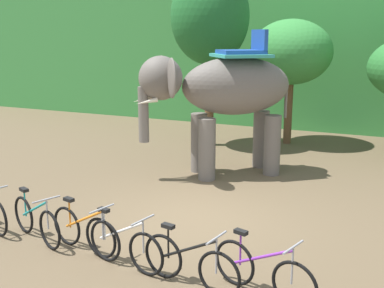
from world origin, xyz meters
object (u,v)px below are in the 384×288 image
at_px(tree_center_left, 291,53).
at_px(bike_teal, 36,220).
at_px(bike_white, 122,244).
at_px(bike_purple, 263,272).
at_px(bike_orange, 85,231).
at_px(bike_black, 190,263).
at_px(elephant, 224,92).
at_px(tree_left, 210,18).

xyz_separation_m(tree_center_left, bike_teal, (-2.44, -9.61, -2.68)).
xyz_separation_m(bike_white, bike_purple, (2.31, 0.03, 0.00)).
xyz_separation_m(tree_center_left, bike_purple, (1.82, -9.78, -2.68)).
height_order(bike_orange, bike_black, same).
bearing_deg(tree_center_left, bike_purple, -79.43).
distance_m(tree_center_left, bike_orange, 10.10).
bearing_deg(bike_white, bike_teal, 174.02).
relative_size(tree_center_left, bike_purple, 2.52).
xyz_separation_m(bike_white, bike_black, (1.26, -0.15, 0.00)).
bearing_deg(bike_orange, bike_teal, 177.92).
height_order(bike_teal, bike_purple, same).
xyz_separation_m(bike_orange, bike_white, (0.84, -0.16, 0.00)).
bearing_deg(bike_teal, tree_center_left, 75.75).
relative_size(elephant, bike_orange, 2.32).
relative_size(bike_teal, bike_purple, 0.97).
height_order(tree_left, bike_white, tree_left).
bearing_deg(bike_black, bike_teal, 173.64).
bearing_deg(bike_purple, bike_orange, 177.61).
bearing_deg(bike_purple, elephant, 115.41).
xyz_separation_m(bike_orange, bike_purple, (3.16, -0.13, 0.00)).
height_order(tree_center_left, bike_orange, tree_center_left).
bearing_deg(tree_center_left, bike_teal, -104.25).
relative_size(tree_left, tree_center_left, 1.38).
distance_m(tree_center_left, bike_black, 10.35).
xyz_separation_m(bike_black, bike_purple, (1.06, 0.19, 0.00)).
bearing_deg(tree_left, bike_black, -70.06).
xyz_separation_m(tree_left, bike_teal, (-0.08, -8.27, -3.79)).
relative_size(tree_center_left, bike_teal, 2.58).
bearing_deg(tree_left, bike_purple, -63.62).
height_order(bike_orange, bike_white, same).
xyz_separation_m(elephant, bike_white, (0.29, -5.51, -1.82)).
bearing_deg(tree_center_left, bike_black, -85.59).
bearing_deg(tree_center_left, tree_left, -150.45).
bearing_deg(bike_white, bike_orange, 168.99).
bearing_deg(elephant, bike_white, -86.99).
bearing_deg(bike_orange, tree_left, 97.06).
bearing_deg(bike_orange, elephant, 84.09).
relative_size(bike_white, bike_purple, 1.02).
bearing_deg(bike_teal, tree_left, 89.46).
bearing_deg(bike_orange, bike_black, -8.59).
distance_m(tree_left, tree_center_left, 2.93).
bearing_deg(tree_center_left, bike_orange, -97.86).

